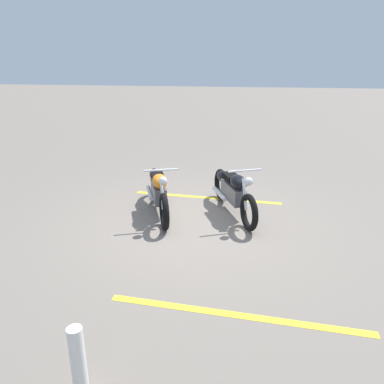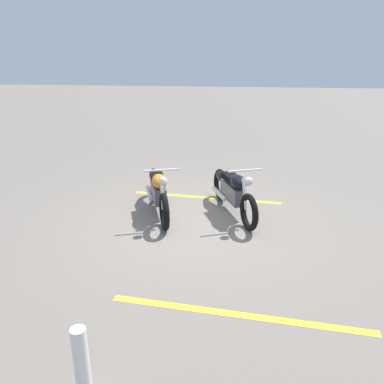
# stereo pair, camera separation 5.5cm
# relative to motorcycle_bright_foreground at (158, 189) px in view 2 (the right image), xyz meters

# --- Properties ---
(ground_plane) EXTENTS (60.00, 60.00, 0.00)m
(ground_plane) POSITION_rel_motorcycle_bright_foreground_xyz_m (0.38, 0.75, -0.46)
(ground_plane) COLOR slate
(motorcycle_bright_foreground) EXTENTS (2.14, 0.90, 1.04)m
(motorcycle_bright_foreground) POSITION_rel_motorcycle_bright_foreground_xyz_m (0.00, 0.00, 0.00)
(motorcycle_bright_foreground) COLOR black
(motorcycle_bright_foreground) RESTS_ON ground
(motorcycle_dark_foreground) EXTENTS (2.11, 0.96, 1.04)m
(motorcycle_dark_foreground) POSITION_rel_motorcycle_bright_foreground_xyz_m (-0.16, 1.44, 0.00)
(motorcycle_dark_foreground) COLOR black
(motorcycle_dark_foreground) RESTS_ON ground
(bollard_post) EXTENTS (0.14, 0.14, 0.75)m
(bollard_post) POSITION_rel_motorcycle_bright_foreground_xyz_m (4.40, 0.25, -0.09)
(bollard_post) COLOR white
(bollard_post) RESTS_ON ground
(parking_stripe_near) EXTENTS (0.40, 3.20, 0.01)m
(parking_stripe_near) POSITION_rel_motorcycle_bright_foreground_xyz_m (-0.88, 0.87, -0.46)
(parking_stripe_near) COLOR yellow
(parking_stripe_near) RESTS_ON ground
(parking_stripe_mid) EXTENTS (0.40, 3.20, 0.01)m
(parking_stripe_mid) POSITION_rel_motorcycle_bright_foreground_xyz_m (3.05, 1.63, -0.46)
(parking_stripe_mid) COLOR yellow
(parking_stripe_mid) RESTS_ON ground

